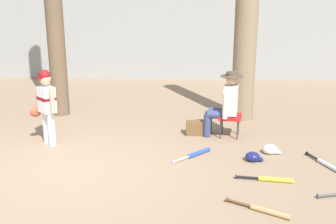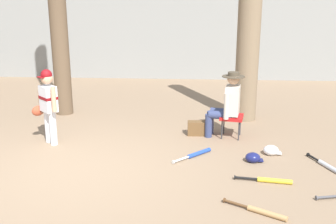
% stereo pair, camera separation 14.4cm
% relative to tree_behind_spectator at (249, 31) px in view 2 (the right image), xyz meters
% --- Properties ---
extents(ground_plane, '(60.00, 60.00, 0.00)m').
position_rel_tree_behind_spectator_xyz_m(ground_plane, '(-2.76, -2.89, -1.82)').
color(ground_plane, '#897056').
extents(concrete_back_wall, '(18.00, 0.36, 2.52)m').
position_rel_tree_behind_spectator_xyz_m(concrete_back_wall, '(-2.76, 4.46, -0.56)').
color(concrete_back_wall, gray).
rests_on(concrete_back_wall, ground).
extents(tree_behind_spectator, '(0.60, 0.60, 4.20)m').
position_rel_tree_behind_spectator_xyz_m(tree_behind_spectator, '(0.00, 0.00, 0.00)').
color(tree_behind_spectator, '#7F6B51').
rests_on(tree_behind_spectator, ground).
extents(young_ballplayer, '(0.57, 0.45, 1.31)m').
position_rel_tree_behind_spectator_xyz_m(young_ballplayer, '(-3.54, -1.72, -1.08)').
color(young_ballplayer, white).
rests_on(young_ballplayer, ground).
extents(folding_stool, '(0.47, 0.47, 0.41)m').
position_rel_tree_behind_spectator_xyz_m(folding_stool, '(-0.38, -1.18, -1.46)').
color(folding_stool, red).
rests_on(folding_stool, ground).
extents(seated_spectator, '(0.68, 0.54, 1.20)m').
position_rel_tree_behind_spectator_xyz_m(seated_spectator, '(-0.47, -1.16, -1.18)').
color(seated_spectator, navy).
rests_on(seated_spectator, ground).
extents(handbag_beside_stool, '(0.35, 0.19, 0.26)m').
position_rel_tree_behind_spectator_xyz_m(handbag_beside_stool, '(-1.00, -1.11, -1.69)').
color(handbag_beside_stool, brown).
rests_on(handbag_beside_stool, ground).
extents(bat_wood_tan, '(0.72, 0.46, 0.07)m').
position_rel_tree_behind_spectator_xyz_m(bat_wood_tan, '(-0.24, -3.90, -1.79)').
color(bat_wood_tan, tan).
rests_on(bat_wood_tan, ground).
extents(bat_yellow_trainer, '(0.78, 0.17, 0.07)m').
position_rel_tree_behind_spectator_xyz_m(bat_yellow_trainer, '(0.00, -3.05, -1.79)').
color(bat_yellow_trainer, yellow).
rests_on(bat_yellow_trainer, ground).
extents(bat_blue_youth, '(0.62, 0.62, 0.07)m').
position_rel_tree_behind_spectator_xyz_m(bat_blue_youth, '(-1.00, -2.14, -1.79)').
color(bat_blue_youth, '#2347AD').
rests_on(bat_blue_youth, ground).
extents(bat_aluminum_silver, '(0.32, 0.71, 0.07)m').
position_rel_tree_behind_spectator_xyz_m(bat_aluminum_silver, '(0.94, -2.47, -1.79)').
color(bat_aluminum_silver, '#B7BCC6').
rests_on(bat_aluminum_silver, ground).
extents(batting_helmet_white, '(0.29, 0.22, 0.17)m').
position_rel_tree_behind_spectator_xyz_m(batting_helmet_white, '(0.20, -2.00, -1.75)').
color(batting_helmet_white, silver).
rests_on(batting_helmet_white, ground).
extents(batting_helmet_navy, '(0.27, 0.21, 0.16)m').
position_rel_tree_behind_spectator_xyz_m(batting_helmet_navy, '(-0.13, -2.32, -1.75)').
color(batting_helmet_navy, navy).
rests_on(batting_helmet_navy, ground).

